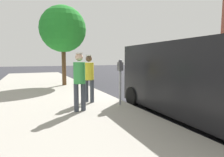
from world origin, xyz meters
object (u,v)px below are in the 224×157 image
parking_meter_near (120,74)px  pedestrian_in_yellow (89,75)px  pedestrian_in_green (79,78)px  parked_van (200,78)px  street_tree (63,29)px

parking_meter_near → pedestrian_in_yellow: (0.83, -0.79, -0.07)m
pedestrian_in_green → parked_van: 3.37m
parked_van → street_tree: bearing=-72.4°
pedestrian_in_yellow → street_tree: 5.32m
pedestrian_in_yellow → street_tree: street_tree is taller
parked_van → street_tree: 8.13m
parked_van → street_tree: street_tree is taller
parking_meter_near → pedestrian_in_green: pedestrian_in_green is taller
pedestrian_in_yellow → parked_van: 3.53m
parking_meter_near → parked_van: (-1.50, 1.86, -0.03)m
pedestrian_in_green → pedestrian_in_yellow: pedestrian_in_green is taller
street_tree → parking_meter_near: bearing=98.7°
pedestrian_in_green → street_tree: 6.24m
pedestrian_in_green → parking_meter_near: bearing=-172.0°
parking_meter_near → street_tree: (0.86, -5.59, 2.20)m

